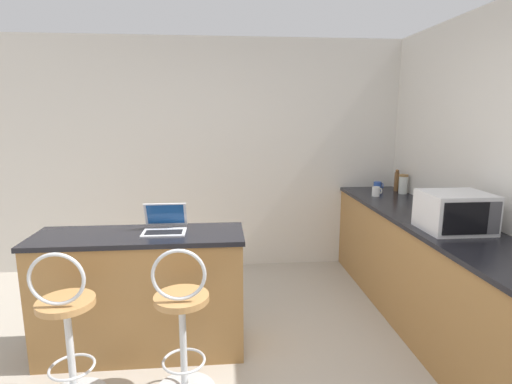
% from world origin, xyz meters
% --- Properties ---
extents(wall_back, '(12.00, 0.06, 2.60)m').
position_xyz_m(wall_back, '(0.00, 2.49, 1.30)').
color(wall_back, silver).
rests_on(wall_back, ground_plane).
extents(breakfast_bar, '(1.51, 0.51, 0.92)m').
position_xyz_m(breakfast_bar, '(-0.60, 0.76, 0.46)').
color(breakfast_bar, '#9E703D').
rests_on(breakfast_bar, ground_plane).
extents(counter_right, '(0.65, 2.99, 0.92)m').
position_xyz_m(counter_right, '(1.74, 0.98, 0.46)').
color(counter_right, '#9E703D').
rests_on(counter_right, ground_plane).
extents(bar_stool_near, '(0.40, 0.40, 1.01)m').
position_xyz_m(bar_stool_near, '(-0.94, 0.23, 0.47)').
color(bar_stool_near, silver).
rests_on(bar_stool_near, ground_plane).
extents(bar_stool_far, '(0.40, 0.40, 1.01)m').
position_xyz_m(bar_stool_far, '(-0.25, 0.23, 0.47)').
color(bar_stool_far, silver).
rests_on(bar_stool_far, ground_plane).
extents(laptop, '(0.31, 0.26, 0.20)m').
position_xyz_m(laptop, '(-0.41, 0.82, 0.98)').
color(laptop, silver).
rests_on(laptop, breakfast_bar).
extents(microwave, '(0.46, 0.40, 0.29)m').
position_xyz_m(microwave, '(1.72, 0.64, 1.07)').
color(microwave, silver).
rests_on(microwave, counter_right).
extents(mug_white, '(0.10, 0.08, 0.10)m').
position_xyz_m(mug_white, '(1.63, 1.91, 0.98)').
color(mug_white, white).
rests_on(mug_white, counter_right).
extents(mug_blue, '(0.10, 0.09, 0.10)m').
position_xyz_m(mug_blue, '(1.77, 2.22, 0.97)').
color(mug_blue, '#2D51AD').
rests_on(mug_blue, counter_right).
extents(pepper_mill, '(0.05, 0.05, 0.25)m').
position_xyz_m(pepper_mill, '(1.97, 2.18, 1.04)').
color(pepper_mill, brown).
rests_on(pepper_mill, counter_right).
extents(storage_jar, '(0.10, 0.10, 0.21)m').
position_xyz_m(storage_jar, '(1.97, 2.03, 1.03)').
color(storage_jar, silver).
rests_on(storage_jar, counter_right).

